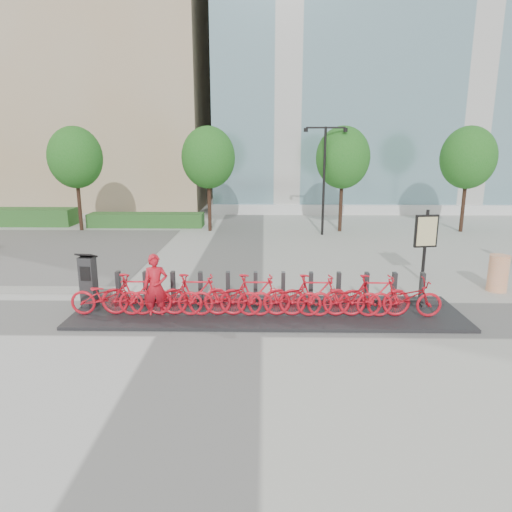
{
  "coord_description": "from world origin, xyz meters",
  "views": [
    {
      "loc": [
        1.22,
        -10.53,
        4.07
      ],
      "look_at": [
        1.0,
        1.5,
        1.2
      ],
      "focal_mm": 32.0,
      "sensor_mm": 36.0,
      "label": 1
    }
  ],
  "objects_px": {
    "worker_red": "(156,287)",
    "construction_barrel": "(498,273)",
    "bike_0": "(107,296)",
    "kiosk": "(88,281)",
    "map_sign": "(426,234)"
  },
  "relations": [
    {
      "from": "worker_red",
      "to": "construction_barrel",
      "type": "relative_size",
      "value": 1.51
    },
    {
      "from": "bike_0",
      "to": "construction_barrel",
      "type": "xyz_separation_m",
      "value": [
        10.59,
        2.33,
        -0.02
      ]
    },
    {
      "from": "kiosk",
      "to": "map_sign",
      "type": "height_order",
      "value": "map_sign"
    },
    {
      "from": "bike_0",
      "to": "construction_barrel",
      "type": "height_order",
      "value": "construction_barrel"
    },
    {
      "from": "worker_red",
      "to": "map_sign",
      "type": "bearing_deg",
      "value": 15.11
    },
    {
      "from": "kiosk",
      "to": "worker_red",
      "type": "distance_m",
      "value": 1.98
    },
    {
      "from": "map_sign",
      "to": "bike_0",
      "type": "bearing_deg",
      "value": -168.63
    },
    {
      "from": "kiosk",
      "to": "map_sign",
      "type": "xyz_separation_m",
      "value": [
        9.47,
        2.8,
        0.71
      ]
    },
    {
      "from": "map_sign",
      "to": "kiosk",
      "type": "bearing_deg",
      "value": -173.28
    },
    {
      "from": "kiosk",
      "to": "worker_red",
      "type": "bearing_deg",
      "value": -12.56
    },
    {
      "from": "bike_0",
      "to": "kiosk",
      "type": "relative_size",
      "value": 1.25
    },
    {
      "from": "kiosk",
      "to": "construction_barrel",
      "type": "height_order",
      "value": "kiosk"
    },
    {
      "from": "worker_red",
      "to": "construction_barrel",
      "type": "bearing_deg",
      "value": 4.94
    },
    {
      "from": "worker_red",
      "to": "map_sign",
      "type": "height_order",
      "value": "map_sign"
    },
    {
      "from": "map_sign",
      "to": "worker_red",
      "type": "bearing_deg",
      "value": -165.41
    }
  ]
}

